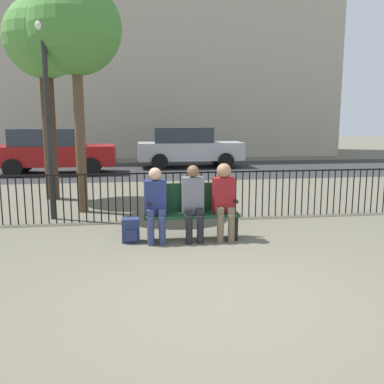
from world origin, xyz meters
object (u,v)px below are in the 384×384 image
(seated_person_2, at_px, (224,197))
(parked_car_1, at_px, (188,147))
(parked_car_0, at_px, (53,151))
(park_bench, at_px, (191,210))
(seated_person_1, at_px, (193,199))
(tree_0, at_px, (75,30))
(lamp_post, at_px, (46,90))
(backpack, at_px, (131,230))
(seated_person_0, at_px, (156,201))
(tree_1, at_px, (44,42))

(seated_person_2, distance_m, parked_car_1, 10.61)
(parked_car_0, bearing_deg, park_bench, -67.68)
(seated_person_2, bearing_deg, seated_person_1, -179.86)
(tree_0, bearing_deg, lamp_post, -130.53)
(seated_person_1, xyz_separation_m, backpack, (-1.01, 0.07, -0.50))
(tree_0, relative_size, parked_car_1, 1.12)
(parked_car_0, bearing_deg, seated_person_1, -67.90)
(parked_car_1, bearing_deg, lamp_post, -114.09)
(seated_person_0, bearing_deg, parked_car_1, 79.59)
(tree_1, height_order, lamp_post, tree_1)
(backpack, relative_size, tree_1, 0.08)
(lamp_post, height_order, parked_car_1, lamp_post)
(seated_person_0, relative_size, backpack, 3.14)
(tree_1, bearing_deg, park_bench, -54.24)
(park_bench, bearing_deg, seated_person_0, -168.06)
(seated_person_2, relative_size, parked_car_1, 0.30)
(seated_person_0, distance_m, tree_1, 5.67)
(seated_person_1, height_order, tree_1, tree_1)
(parked_car_0, distance_m, parked_car_1, 5.25)
(backpack, xyz_separation_m, parked_car_0, (-2.71, 9.09, 0.65))
(backpack, distance_m, lamp_post, 3.33)
(park_bench, distance_m, tree_0, 4.49)
(seated_person_2, distance_m, parked_car_0, 10.09)
(park_bench, distance_m, seated_person_1, 0.24)
(seated_person_1, bearing_deg, park_bench, 95.34)
(tree_1, height_order, parked_car_0, tree_1)
(tree_0, height_order, parked_car_0, tree_0)
(park_bench, height_order, lamp_post, lamp_post)
(seated_person_1, height_order, seated_person_2, seated_person_2)
(parked_car_1, bearing_deg, backpack, -102.59)
(seated_person_1, distance_m, backpack, 1.13)
(parked_car_0, bearing_deg, tree_0, -75.63)
(seated_person_1, distance_m, seated_person_2, 0.51)
(tree_0, xyz_separation_m, lamp_post, (-0.52, -0.61, -1.21))
(park_bench, relative_size, seated_person_0, 1.25)
(seated_person_2, relative_size, parked_car_0, 0.30)
(seated_person_1, distance_m, parked_car_1, 10.66)
(seated_person_0, distance_m, parked_car_1, 10.75)
(lamp_post, xyz_separation_m, parked_car_0, (-1.18, 7.25, -1.67))
(park_bench, relative_size, parked_car_1, 0.36)
(parked_car_1, bearing_deg, tree_0, -112.61)
(seated_person_1, relative_size, backpack, 3.21)
(parked_car_0, bearing_deg, tree_1, -80.93)
(seated_person_2, xyz_separation_m, parked_car_0, (-4.23, 9.16, 0.13))
(seated_person_0, height_order, seated_person_2, seated_person_2)
(seated_person_2, bearing_deg, park_bench, 166.66)
(seated_person_1, relative_size, lamp_post, 0.32)
(seated_person_2, distance_m, lamp_post, 4.02)
(lamp_post, bearing_deg, parked_car_0, 99.27)
(seated_person_2, bearing_deg, parked_car_1, 85.53)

